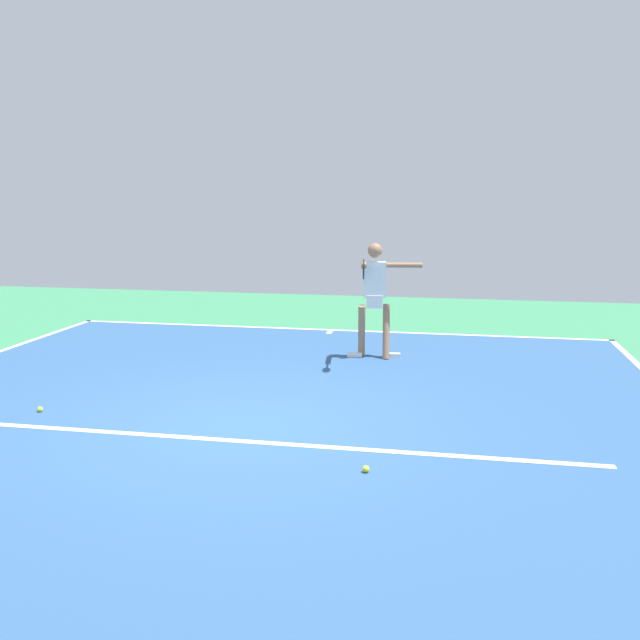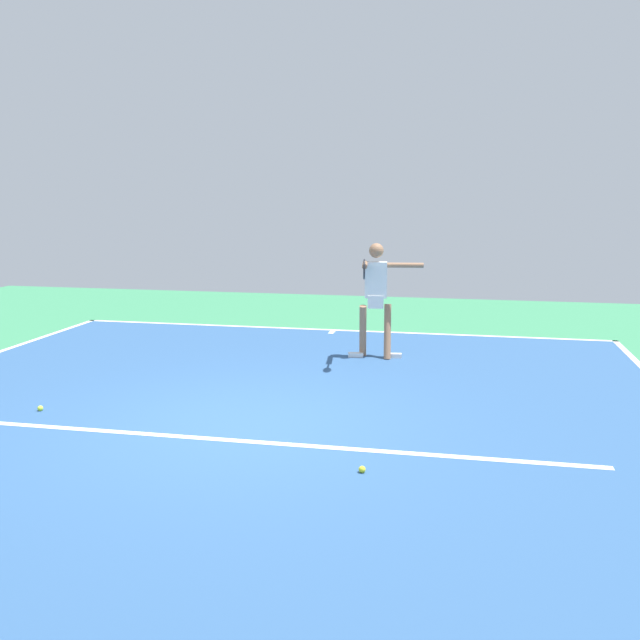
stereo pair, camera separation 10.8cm
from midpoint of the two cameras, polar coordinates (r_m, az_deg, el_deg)
The scene contains 8 objects.
ground_plane at distance 7.94m, azimuth -5.98°, elevation -8.52°, with size 20.54×20.54×0.00m, color #388456.
court_surface at distance 7.94m, azimuth -5.98°, elevation -8.50°, with size 10.22×11.40×0.00m, color #2D5484.
court_line_baseline_near at distance 13.27m, azimuth 1.38°, elevation -0.82°, with size 10.22×0.10×0.01m, color white.
court_line_service at distance 7.48m, azimuth -7.19°, elevation -9.73°, with size 7.66×0.10×0.01m, color white.
court_line_centre_mark at distance 13.07m, azimuth 1.23°, elevation -0.99°, with size 0.10×0.30×0.01m, color white.
tennis_player at distance 10.86m, azimuth 4.91°, elevation 2.30°, with size 1.16×1.27×1.82m.
tennis_ball_far_corner at distance 8.99m, azimuth -21.65°, elevation -6.75°, with size 0.07×0.07×0.07m, color #C6E53D.
tennis_ball_by_sideline at distance 6.61m, azimuth 3.95°, elevation -12.13°, with size 0.07×0.07×0.07m, color yellow.
Camera 2 is at (-2.36, 7.15, 2.55)m, focal length 39.01 mm.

